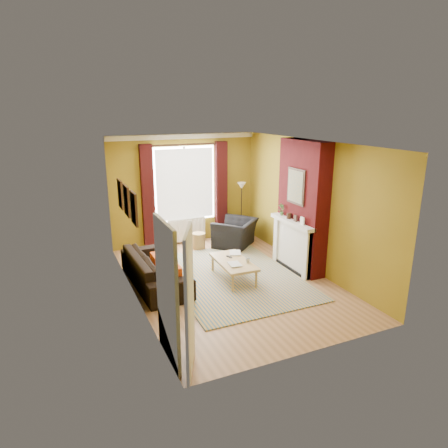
{
  "coord_description": "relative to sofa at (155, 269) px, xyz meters",
  "views": [
    {
      "loc": [
        -3.18,
        -6.86,
        3.44
      ],
      "look_at": [
        0.0,
        0.25,
        1.15
      ],
      "focal_mm": 32.0,
      "sensor_mm": 36.0,
      "label": 1
    }
  ],
  "objects": [
    {
      "name": "ground",
      "position": [
        1.42,
        -0.47,
        -0.32
      ],
      "size": [
        5.5,
        5.5,
        0.0
      ],
      "primitive_type": "plane",
      "color": "#906341",
      "rests_on": "ground"
    },
    {
      "name": "room_walls",
      "position": [
        2.06,
        -0.19,
        1.06
      ],
      "size": [
        3.82,
        5.54,
        2.83
      ],
      "color": "olive",
      "rests_on": "ground"
    },
    {
      "name": "striped_rug",
      "position": [
        1.55,
        -0.32,
        -0.31
      ],
      "size": [
        2.58,
        3.56,
        0.02
      ],
      "rotation": [
        0.0,
        0.0,
        -0.01
      ],
      "color": "#305F85",
      "rests_on": "ground"
    },
    {
      "name": "sofa",
      "position": [
        0.0,
        0.0,
        0.0
      ],
      "size": [
        0.96,
        2.25,
        0.65
      ],
      "primitive_type": "imported",
      "rotation": [
        0.0,
        0.0,
        1.61
      ],
      "color": "black",
      "rests_on": "ground"
    },
    {
      "name": "armchair",
      "position": [
        2.47,
        1.42,
        0.02
      ],
      "size": [
        1.4,
        1.39,
        0.69
      ],
      "primitive_type": "imported",
      "rotation": [
        0.0,
        0.0,
        3.88
      ],
      "color": "black",
      "rests_on": "ground"
    },
    {
      "name": "coffee_table",
      "position": [
        1.53,
        -0.44,
        0.05
      ],
      "size": [
        0.67,
        1.27,
        0.41
      ],
      "rotation": [
        0.0,
        0.0,
        -0.04
      ],
      "color": "tan",
      "rests_on": "ground"
    },
    {
      "name": "wicker_stool",
      "position": [
        1.54,
        1.61,
        -0.12
      ],
      "size": [
        0.35,
        0.35,
        0.41
      ],
      "rotation": [
        0.0,
        0.0,
        -0.07
      ],
      "color": "olive",
      "rests_on": "ground"
    },
    {
      "name": "floor_lamp",
      "position": [
        2.89,
        1.93,
        0.89
      ],
      "size": [
        0.29,
        0.29,
        1.54
      ],
      "rotation": [
        0.0,
        0.0,
        -0.32
      ],
      "color": "black",
      "rests_on": "ground"
    },
    {
      "name": "book_a",
      "position": [
        1.34,
        -0.65,
        0.1
      ],
      "size": [
        0.26,
        0.33,
        0.03
      ],
      "primitive_type": "imported",
      "rotation": [
        0.0,
        0.0,
        -0.1
      ],
      "color": "#999999",
      "rests_on": "coffee_table"
    },
    {
      "name": "book_b",
      "position": [
        1.63,
        -0.03,
        0.1
      ],
      "size": [
        0.34,
        0.39,
        0.02
      ],
      "primitive_type": "imported",
      "rotation": [
        0.0,
        0.0,
        -0.41
      ],
      "color": "#999999",
      "rests_on": "coffee_table"
    },
    {
      "name": "mug",
      "position": [
        1.75,
        -0.66,
        0.14
      ],
      "size": [
        0.13,
        0.13,
        0.09
      ],
      "primitive_type": "imported",
      "rotation": [
        0.0,
        0.0,
        -0.36
      ],
      "color": "#999999",
      "rests_on": "coffee_table"
    },
    {
      "name": "tv_remote",
      "position": [
        1.53,
        -0.23,
        0.1
      ],
      "size": [
        0.09,
        0.15,
        0.02
      ],
      "rotation": [
        0.0,
        0.0,
        0.29
      ],
      "color": "#262628",
      "rests_on": "coffee_table"
    }
  ]
}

